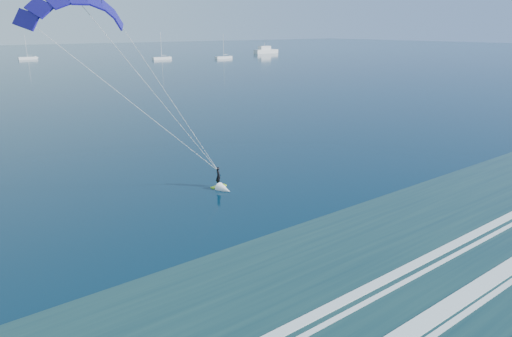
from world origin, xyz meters
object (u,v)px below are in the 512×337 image
object	(u,v)px
kitesurfer_rig	(157,97)
sailboat_5	(162,58)
sailboat_6	(224,57)
sailboat_4	(28,58)
motor_yacht	(266,51)

from	to	relation	value
kitesurfer_rig	sailboat_5	world-z (taller)	kitesurfer_rig
sailboat_5	sailboat_6	bearing A→B (deg)	-26.77
kitesurfer_rig	sailboat_4	bearing A→B (deg)	81.16
kitesurfer_rig	sailboat_4	distance (m)	216.35
sailboat_6	sailboat_5	bearing A→B (deg)	153.23
motor_yacht	sailboat_6	bearing A→B (deg)	-152.11
kitesurfer_rig	motor_yacht	size ratio (longest dim) A/B	1.20
sailboat_4	sailboat_5	distance (m)	65.41
motor_yacht	sailboat_4	distance (m)	127.72
kitesurfer_rig	motor_yacht	xyz separation A→B (m)	(157.48, 184.02, -7.99)
sailboat_4	sailboat_6	bearing A→B (deg)	-34.47
sailboat_4	sailboat_5	size ratio (longest dim) A/B	0.90
kitesurfer_rig	sailboat_5	xyz separation A→B (m)	(84.76, 173.32, -9.00)
motor_yacht	kitesurfer_rig	bearing A→B (deg)	-130.56
motor_yacht	sailboat_5	bearing A→B (deg)	-171.63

